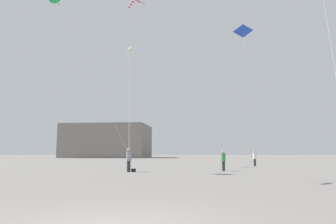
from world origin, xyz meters
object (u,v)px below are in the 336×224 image
kite_crimson_delta (135,4)px  person_in_green (223,160)px  kite_cobalt_delta (243,33)px  person_in_grey (129,159)px  person_in_white (255,158)px  kite_lime_diamond (129,50)px  building_left_hall (108,141)px  handbag_beside_flyer (134,170)px

kite_crimson_delta → person_in_green: bearing=53.6°
person_in_green → kite_cobalt_delta: size_ratio=0.11×
person_in_grey → kite_cobalt_delta: size_ratio=0.12×
person_in_white → kite_cobalt_delta: (-0.48, 1.33, 14.22)m
kite_lime_diamond → kite_cobalt_delta: size_ratio=0.81×
person_in_white → kite_cobalt_delta: bearing=88.6°
kite_cobalt_delta → building_left_hall: kite_cobalt_delta is taller
person_in_green → kite_crimson_delta: size_ratio=0.18×
person_in_white → person_in_green: bearing=-138.5°
handbag_beside_flyer → kite_crimson_delta: bearing=-81.4°
kite_lime_diamond → kite_cobalt_delta: kite_cobalt_delta is taller
kite_cobalt_delta → kite_crimson_delta: bearing=-118.8°
kite_crimson_delta → handbag_beside_flyer: 11.69m
person_in_white → kite_cobalt_delta: kite_cobalt_delta is taller
kite_crimson_delta → kite_cobalt_delta: 20.83m
person_in_white → building_left_hall: 56.00m
kite_crimson_delta → kite_cobalt_delta: kite_cobalt_delta is taller
person_in_green → handbag_beside_flyer: person_in_green is taller
person_in_white → kite_lime_diamond: size_ratio=0.14×
kite_crimson_delta → kite_lime_diamond: 15.57m
person_in_grey → handbag_beside_flyer: (0.35, 0.10, -0.85)m
person_in_white → kite_crimson_delta: bearing=-143.1°
kite_crimson_delta → handbag_beside_flyer: size_ratio=28.16×
person_in_grey → kite_crimson_delta: 10.97m
kite_lime_diamond → building_left_hall: (-14.60, 49.75, -8.04)m
building_left_hall → person_in_grey: bearing=-74.4°
person_in_grey → handbag_beside_flyer: person_in_grey is taller
kite_crimson_delta → person_in_white: bearing=58.1°
person_in_grey → kite_cobalt_delta: (11.03, 11.33, 14.14)m
person_in_green → kite_crimson_delta: bearing=143.2°
building_left_hall → handbag_beside_flyer: bearing=-74.0°
person_in_white → kite_cobalt_delta: size_ratio=0.11×
person_in_white → kite_lime_diamond: (-13.24, -1.28, 11.49)m
person_in_grey → kite_cobalt_delta: bearing=-81.7°
kite_lime_diamond → kite_cobalt_delta: (12.76, 2.61, 2.73)m
person_in_green → kite_lime_diamond: bearing=50.8°
person_in_grey → kite_cobalt_delta: kite_cobalt_delta is taller
person_in_white → handbag_beside_flyer: 14.93m
person_in_green → person_in_white: person_in_white is taller
person_in_green → person_in_white: (4.35, 8.42, 0.01)m
kite_lime_diamond → handbag_beside_flyer: kite_lime_diamond is taller
person_in_grey → person_in_green: bearing=-115.0°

